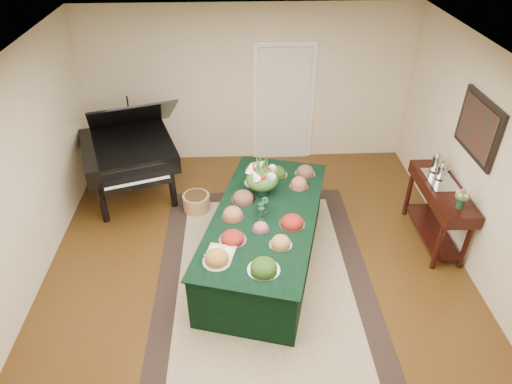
{
  "coord_description": "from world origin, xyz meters",
  "views": [
    {
      "loc": [
        -0.22,
        -4.33,
        4.26
      ],
      "look_at": [
        0.0,
        0.3,
        1.05
      ],
      "focal_mm": 32.0,
      "sensor_mm": 36.0,
      "label": 1
    }
  ],
  "objects_px": {
    "buffet_table": "(265,237)",
    "mahogany_sideboard": "(440,198)",
    "grand_piano": "(129,150)",
    "floral_centerpiece": "(262,176)"
  },
  "relations": [
    {
      "from": "buffet_table",
      "to": "mahogany_sideboard",
      "type": "bearing_deg",
      "value": 8.0
    },
    {
      "from": "mahogany_sideboard",
      "to": "grand_piano",
      "type": "bearing_deg",
      "value": 163.25
    },
    {
      "from": "mahogany_sideboard",
      "to": "buffet_table",
      "type": "bearing_deg",
      "value": -172.0
    },
    {
      "from": "grand_piano",
      "to": "mahogany_sideboard",
      "type": "relative_size",
      "value": 1.37
    },
    {
      "from": "floral_centerpiece",
      "to": "grand_piano",
      "type": "height_order",
      "value": "grand_piano"
    },
    {
      "from": "grand_piano",
      "to": "mahogany_sideboard",
      "type": "distance_m",
      "value": 4.56
    },
    {
      "from": "buffet_table",
      "to": "mahogany_sideboard",
      "type": "height_order",
      "value": "mahogany_sideboard"
    },
    {
      "from": "floral_centerpiece",
      "to": "mahogany_sideboard",
      "type": "height_order",
      "value": "floral_centerpiece"
    },
    {
      "from": "buffet_table",
      "to": "grand_piano",
      "type": "bearing_deg",
      "value": 140.32
    },
    {
      "from": "floral_centerpiece",
      "to": "grand_piano",
      "type": "xyz_separation_m",
      "value": [
        -1.97,
        1.17,
        -0.22
      ]
    }
  ]
}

